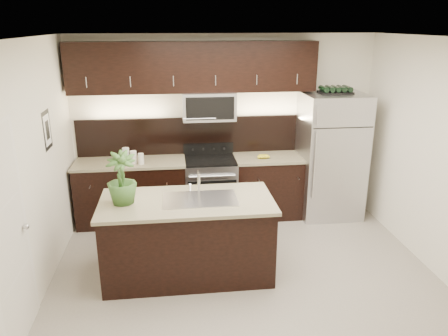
# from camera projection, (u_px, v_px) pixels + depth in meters

# --- Properties ---
(ground) EXTENTS (4.50, 4.50, 0.00)m
(ground) POSITION_uv_depth(u_px,v_px,m) (245.00, 275.00, 5.16)
(ground) COLOR gray
(ground) RESTS_ON ground
(room_walls) EXTENTS (4.52, 4.02, 2.71)m
(room_walls) POSITION_uv_depth(u_px,v_px,m) (237.00, 138.00, 4.58)
(room_walls) COLOR silver
(room_walls) RESTS_ON ground
(counter_run) EXTENTS (3.51, 0.65, 0.94)m
(counter_run) POSITION_uv_depth(u_px,v_px,m) (197.00, 189.00, 6.55)
(counter_run) COLOR black
(counter_run) RESTS_ON ground
(upper_fixtures) EXTENTS (3.49, 0.40, 1.66)m
(upper_fixtures) POSITION_uv_depth(u_px,v_px,m) (196.00, 75.00, 6.17)
(upper_fixtures) COLOR black
(upper_fixtures) RESTS_ON counter_run
(island) EXTENTS (1.96, 0.96, 0.94)m
(island) POSITION_uv_depth(u_px,v_px,m) (188.00, 237.00, 5.07)
(island) COLOR black
(island) RESTS_ON ground
(sink_faucet) EXTENTS (0.84, 0.50, 0.28)m
(sink_faucet) POSITION_uv_depth(u_px,v_px,m) (200.00, 198.00, 4.94)
(sink_faucet) COLOR silver
(sink_faucet) RESTS_ON island
(refrigerator) EXTENTS (0.90, 0.81, 1.87)m
(refrigerator) POSITION_uv_depth(u_px,v_px,m) (330.00, 156.00, 6.58)
(refrigerator) COLOR #B2B2B7
(refrigerator) RESTS_ON ground
(wine_rack) EXTENTS (0.46, 0.29, 0.11)m
(wine_rack) POSITION_uv_depth(u_px,v_px,m) (335.00, 90.00, 6.27)
(wine_rack) COLOR black
(wine_rack) RESTS_ON refrigerator
(plant) EXTENTS (0.33, 0.33, 0.58)m
(plant) POSITION_uv_depth(u_px,v_px,m) (121.00, 178.00, 4.75)
(plant) COLOR #335A24
(plant) RESTS_ON island
(canisters) EXTENTS (0.30, 0.18, 0.22)m
(canisters) POSITION_uv_depth(u_px,v_px,m) (132.00, 157.00, 6.19)
(canisters) COLOR silver
(canisters) RESTS_ON counter_run
(french_press) EXTENTS (0.10, 0.10, 0.29)m
(french_press) POSITION_uv_depth(u_px,v_px,m) (305.00, 149.00, 6.51)
(french_press) COLOR silver
(french_press) RESTS_ON counter_run
(bananas) EXTENTS (0.19, 0.15, 0.06)m
(bananas) POSITION_uv_depth(u_px,v_px,m) (260.00, 156.00, 6.43)
(bananas) COLOR gold
(bananas) RESTS_ON counter_run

